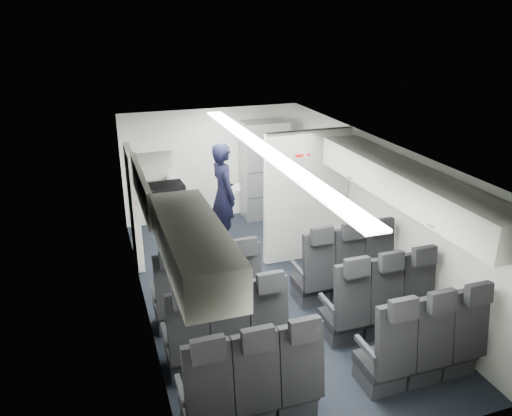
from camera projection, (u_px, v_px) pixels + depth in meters
cabin_shell at (265, 220)px, 6.89m from camera, size 3.41×6.01×2.16m
seat_row_front at (278, 284)px, 6.69m from camera, size 3.33×0.56×1.24m
seat_row_mid at (306, 321)px, 5.89m from camera, size 3.33×0.56×1.24m
seat_row_rear at (342, 369)px, 5.10m from camera, size 3.33×0.56×1.24m
overhead_bin_left_rear at (194, 246)px, 4.44m from camera, size 0.53×1.80×0.40m
overhead_bin_left_front_open at (160, 196)px, 6.02m from camera, size 0.64×1.70×0.72m
overhead_bin_right_rear at (454, 209)px, 5.28m from camera, size 0.53×1.80×0.40m
overhead_bin_right_front at (368, 164)px, 6.82m from camera, size 0.53×1.70×0.40m
bulkhead_partition at (306, 196)px, 7.91m from camera, size 1.40×0.15×2.13m
galley_unit at (264, 170)px, 9.63m from camera, size 0.85×0.52×1.90m
boarding_door at (134, 206)px, 7.83m from camera, size 0.12×1.27×1.86m
flight_attendant at (224, 194)px, 8.52m from camera, size 0.51×0.70×1.79m
carry_on_bag at (166, 194)px, 5.83m from camera, size 0.44×0.32×0.25m
papers at (235, 189)px, 8.49m from camera, size 0.18×0.04×0.13m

